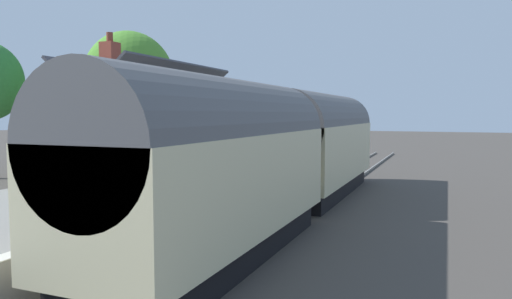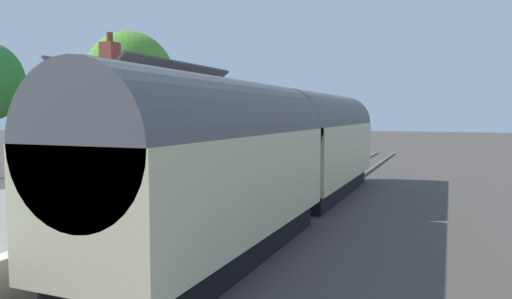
# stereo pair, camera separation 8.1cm
# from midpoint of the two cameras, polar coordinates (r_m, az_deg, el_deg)

# --- Properties ---
(ground_plane) EXTENTS (160.00, 160.00, 0.00)m
(ground_plane) POSITION_cam_midpoint_polar(r_m,az_deg,el_deg) (17.20, 1.50, -7.25)
(ground_plane) COLOR #423D38
(platform) EXTENTS (32.00, 6.65, 0.97)m
(platform) POSITION_cam_midpoint_polar(r_m,az_deg,el_deg) (19.05, -10.80, -4.71)
(platform) COLOR gray
(platform) RESTS_ON ground
(platform_edge_coping) EXTENTS (32.00, 0.36, 0.02)m
(platform_edge_coping) POSITION_cam_midpoint_polar(r_m,az_deg,el_deg) (17.48, -2.12, -3.83)
(platform_edge_coping) COLOR beige
(platform_edge_coping) RESTS_ON platform
(rail_near) EXTENTS (52.00, 0.08, 0.14)m
(rail_near) POSITION_cam_midpoint_polar(r_m,az_deg,el_deg) (16.69, 6.75, -7.39)
(rail_near) COLOR gray
(rail_near) RESTS_ON ground
(rail_far) EXTENTS (52.00, 0.08, 0.14)m
(rail_far) POSITION_cam_midpoint_polar(r_m,az_deg,el_deg) (17.12, 2.07, -7.07)
(rail_far) COLOR gray
(rail_far) RESTS_ON ground
(train) EXTENTS (19.23, 2.73, 4.32)m
(train) POSITION_cam_midpoint_polar(r_m,az_deg,el_deg) (15.71, 3.37, -0.19)
(train) COLOR black
(train) RESTS_ON ground
(station_building) EXTENTS (7.82, 3.67, 5.49)m
(station_building) POSITION_cam_midpoint_polar(r_m,az_deg,el_deg) (20.37, -12.84, 1.89)
(station_building) COLOR silver
(station_building) RESTS_ON platform
(bench_mid_platform) EXTENTS (1.42, 0.50, 0.88)m
(bench_mid_platform) POSITION_cam_midpoint_polar(r_m,az_deg,el_deg) (14.86, -20.36, -3.74)
(bench_mid_platform) COLOR #26727F
(bench_mid_platform) RESTS_ON platform
(bench_by_lamp) EXTENTS (1.41, 0.48, 0.88)m
(bench_by_lamp) POSITION_cam_midpoint_polar(r_m,az_deg,el_deg) (28.35, 2.33, 0.28)
(bench_by_lamp) COLOR #26727F
(bench_by_lamp) RESTS_ON platform
(bench_platform_end) EXTENTS (1.40, 0.43, 0.88)m
(bench_platform_end) POSITION_cam_midpoint_polar(r_m,az_deg,el_deg) (25.63, -0.13, -0.16)
(bench_platform_end) COLOR #26727F
(bench_platform_end) RESTS_ON platform
(planter_edge_near) EXTENTS (0.46, 0.46, 0.76)m
(planter_edge_near) POSITION_cam_midpoint_polar(r_m,az_deg,el_deg) (17.62, -3.84, -2.48)
(planter_edge_near) COLOR gray
(planter_edge_near) RESTS_ON platform
(planter_bench_left) EXTENTS (0.65, 0.65, 0.94)m
(planter_bench_left) POSITION_cam_midpoint_polar(r_m,az_deg,el_deg) (27.91, 3.79, 0.22)
(planter_bench_left) COLOR gray
(planter_bench_left) RESTS_ON platform
(planter_bench_right) EXTENTS (0.47, 0.47, 0.84)m
(planter_bench_right) POSITION_cam_midpoint_polar(r_m,az_deg,el_deg) (12.67, -17.75, -5.16)
(planter_bench_right) COLOR black
(planter_bench_right) RESTS_ON platform
(planter_corner_building) EXTENTS (0.46, 0.46, 0.77)m
(planter_corner_building) POSITION_cam_midpoint_polar(r_m,az_deg,el_deg) (28.04, -4.56, 0.11)
(planter_corner_building) COLOR teal
(planter_corner_building) RESTS_ON platform
(planter_by_door) EXTENTS (0.52, 0.52, 0.80)m
(planter_by_door) POSITION_cam_midpoint_polar(r_m,az_deg,el_deg) (27.77, -1.22, 0.03)
(planter_by_door) COLOR black
(planter_by_door) RESTS_ON platform
(planter_edge_far) EXTENTS (0.35, 0.35, 0.62)m
(planter_edge_far) POSITION_cam_midpoint_polar(r_m,az_deg,el_deg) (28.92, -2.25, 0.03)
(planter_edge_far) COLOR black
(planter_edge_far) RESTS_ON platform
(lamp_post_platform) EXTENTS (0.32, 0.50, 3.65)m
(lamp_post_platform) POSITION_cam_midpoint_polar(r_m,az_deg,el_deg) (11.55, -19.68, 4.37)
(lamp_post_platform) COLOR black
(lamp_post_platform) RESTS_ON platform
(station_sign_board) EXTENTS (0.96, 0.06, 1.57)m
(station_sign_board) POSITION_cam_midpoint_polar(r_m,az_deg,el_deg) (10.71, -23.33, -3.03)
(station_sign_board) COLOR black
(station_sign_board) RESTS_ON platform
(tree_far_left) EXTENTS (4.93, 5.16, 7.86)m
(tree_far_left) POSITION_cam_midpoint_polar(r_m,az_deg,el_deg) (31.96, -14.87, 7.78)
(tree_far_left) COLOR #4C3828
(tree_far_left) RESTS_ON ground
(tree_behind_building) EXTENTS (5.18, 4.63, 7.91)m
(tree_behind_building) POSITION_cam_midpoint_polar(r_m,az_deg,el_deg) (26.75, -15.10, 8.21)
(tree_behind_building) COLOR #4C3828
(tree_behind_building) RESTS_ON ground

